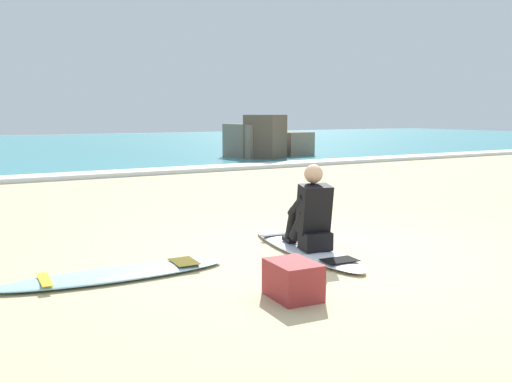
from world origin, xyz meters
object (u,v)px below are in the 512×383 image
object	(u,v)px
surfer_seated	(311,216)
surfboard_spare_near	(114,274)
surfboard_main	(304,248)
beach_bag	(293,280)

from	to	relation	value
surfer_seated	surfboard_spare_near	bearing A→B (deg)	174.82
surfboard_main	beach_bag	bearing A→B (deg)	-129.12
surfboard_main	surfboard_spare_near	world-z (taller)	same
beach_bag	surfboard_spare_near	bearing A→B (deg)	129.67
surfboard_main	surfer_seated	world-z (taller)	surfer_seated
surfboard_spare_near	beach_bag	size ratio (longest dim) A/B	4.75
surfboard_spare_near	beach_bag	bearing A→B (deg)	-50.33
surfer_seated	surfboard_spare_near	size ratio (longest dim) A/B	0.41
surfboard_main	surfboard_spare_near	xyz separation A→B (m)	(-2.20, 0.08, 0.00)
surfboard_main	surfer_seated	xyz separation A→B (m)	(-0.00, -0.12, 0.40)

